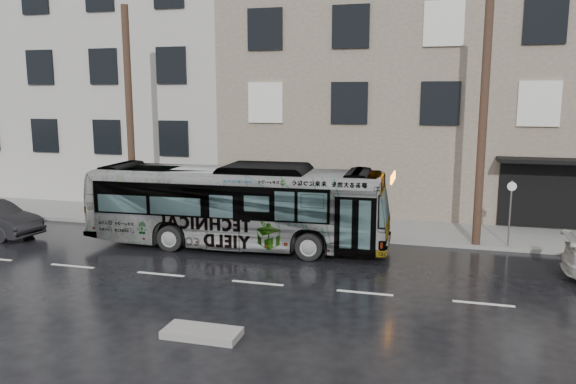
# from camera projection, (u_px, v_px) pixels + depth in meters

# --- Properties ---
(ground) EXTENTS (120.00, 120.00, 0.00)m
(ground) POSITION_uv_depth(u_px,v_px,m) (281.00, 260.00, 19.13)
(ground) COLOR black
(ground) RESTS_ON ground
(sidewalk) EXTENTS (90.00, 3.60, 0.15)m
(sidewalk) POSITION_uv_depth(u_px,v_px,m) (312.00, 226.00, 23.77)
(sidewalk) COLOR gray
(sidewalk) RESTS_ON ground
(building_taupe) EXTENTS (20.00, 12.00, 11.00)m
(building_taupe) POSITION_uv_depth(u_px,v_px,m) (441.00, 96.00, 28.96)
(building_taupe) COLOR gray
(building_taupe) RESTS_ON ground
(building_grey) EXTENTS (26.00, 15.00, 16.00)m
(building_grey) POSITION_uv_depth(u_px,v_px,m) (72.00, 56.00, 35.92)
(building_grey) COLOR #AEAAA4
(building_grey) RESTS_ON ground
(utility_pole_front) EXTENTS (0.30, 0.30, 9.00)m
(utility_pole_front) POSITION_uv_depth(u_px,v_px,m) (483.00, 121.00, 19.78)
(utility_pole_front) COLOR #462F23
(utility_pole_front) RESTS_ON sidewalk
(utility_pole_rear) EXTENTS (0.30, 0.30, 9.00)m
(utility_pole_rear) POSITION_uv_depth(u_px,v_px,m) (130.00, 117.00, 23.41)
(utility_pole_rear) COLOR #462F23
(utility_pole_rear) RESTS_ON sidewalk
(sign_post) EXTENTS (0.06, 0.06, 2.40)m
(sign_post) POSITION_uv_depth(u_px,v_px,m) (510.00, 214.00, 20.06)
(sign_post) COLOR slate
(sign_post) RESTS_ON sidewalk
(bus) EXTENTS (11.17, 3.00, 3.09)m
(bus) POSITION_uv_depth(u_px,v_px,m) (237.00, 206.00, 20.52)
(bus) COLOR #B2B2B2
(bus) RESTS_ON ground
(slush_pile) EXTENTS (1.80, 0.80, 0.18)m
(slush_pile) POSITION_uv_depth(u_px,v_px,m) (202.00, 333.00, 13.03)
(slush_pile) COLOR gray
(slush_pile) RESTS_ON ground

